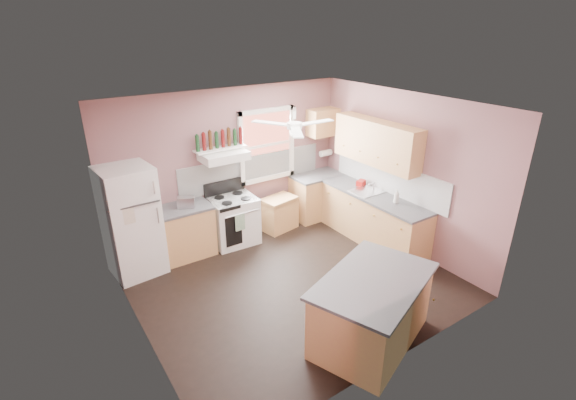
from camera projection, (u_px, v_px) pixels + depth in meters
floor at (293, 282)px, 6.46m from camera, size 4.50×4.50×0.00m
ceiling at (295, 107)px, 5.38m from camera, size 4.50×4.50×0.00m
wall_back at (230, 164)px, 7.46m from camera, size 4.50×0.05×2.70m
wall_right at (404, 172)px, 7.09m from camera, size 0.05×4.00×2.70m
wall_left at (130, 247)px, 4.75m from camera, size 0.05×4.00×2.70m
backsplash_back at (253, 170)px, 7.73m from camera, size 2.90×0.03×0.55m
backsplash_right at (388, 177)px, 7.36m from camera, size 0.03×2.60×0.55m
window_view at (266, 145)px, 7.71m from camera, size 1.00×0.02×1.20m
window_frame at (267, 145)px, 7.69m from camera, size 1.16×0.07×1.36m
refrigerator at (131, 222)px, 6.40m from camera, size 0.81×0.79×1.76m
base_cabinet_left at (185, 232)px, 7.04m from camera, size 0.90×0.60×0.86m
counter_left at (182, 208)px, 6.86m from camera, size 0.92×0.62×0.04m
toaster at (186, 202)px, 6.82m from camera, size 0.32×0.26×0.18m
stove at (234, 220)px, 7.46m from camera, size 0.82×0.68×0.86m
range_hood at (224, 156)px, 7.03m from camera, size 0.78×0.50×0.14m
bottle_shelf at (220, 149)px, 7.08m from camera, size 0.90×0.26×0.03m
cart at (279, 213)px, 7.98m from camera, size 0.71×0.54×0.64m
base_cabinet_corner at (317, 196)px, 8.48m from camera, size 1.00×0.60×0.86m
base_cabinet_right at (373, 219)px, 7.51m from camera, size 0.60×2.20×0.86m
counter_corner at (317, 175)px, 8.30m from camera, size 1.02×0.62×0.04m
counter_right at (375, 196)px, 7.33m from camera, size 0.62×2.22×0.04m
sink at (367, 192)px, 7.48m from camera, size 0.55×0.45×0.03m
faucet at (373, 186)px, 7.53m from camera, size 0.03×0.03×0.14m
upper_cabinet_right at (376, 143)px, 7.20m from camera, size 0.33×1.80×0.76m
upper_cabinet_corner at (323, 122)px, 8.09m from camera, size 0.60×0.33×0.52m
paper_towel at (326, 153)px, 8.44m from camera, size 0.26×0.12×0.12m
island at (371, 311)px, 5.13m from camera, size 1.77×1.44×0.86m
island_top at (374, 281)px, 4.95m from camera, size 1.88×1.56×0.04m
ceiling_fan_hub at (294, 126)px, 5.48m from camera, size 0.20×0.20×0.08m
soap_bottle at (397, 196)px, 6.96m from camera, size 0.10×0.10×0.25m
red_caddy at (361, 183)px, 7.73m from camera, size 0.21×0.18×0.10m
wine_bottles at (220, 139)px, 7.02m from camera, size 0.86×0.06×0.31m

